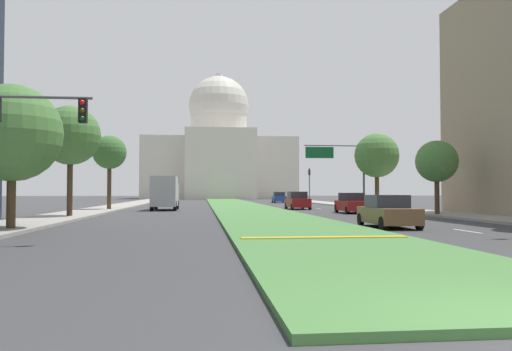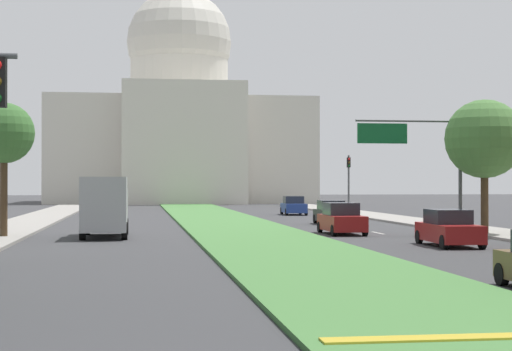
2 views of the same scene
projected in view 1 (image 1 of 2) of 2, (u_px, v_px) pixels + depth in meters
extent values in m
plane|color=#3D3D3F|center=(234.00, 205.00, 67.69)|extent=(272.24, 272.24, 0.00)
cube|color=#4C8442|center=(237.00, 205.00, 61.54)|extent=(6.66, 111.37, 0.14)
cube|color=gold|center=(325.00, 237.00, 17.96)|extent=(5.99, 0.50, 0.04)
cube|color=silver|center=(467.00, 231.00, 22.75)|extent=(0.16, 2.40, 0.01)
cube|color=silver|center=(398.00, 221.00, 30.72)|extent=(0.16, 2.40, 0.01)
cube|color=silver|center=(346.00, 213.00, 41.97)|extent=(0.16, 2.40, 0.01)
cube|color=silver|center=(319.00, 209.00, 51.68)|extent=(0.16, 2.40, 0.01)
cube|color=silver|center=(302.00, 206.00, 60.04)|extent=(0.16, 2.40, 0.01)
cube|color=#9E9991|center=(112.00, 207.00, 53.90)|extent=(4.00, 111.37, 0.15)
cube|color=#9E9991|center=(364.00, 207.00, 56.89)|extent=(4.00, 111.37, 0.15)
cube|color=beige|center=(219.00, 169.00, 129.40)|extent=(37.25, 24.71, 14.83)
cube|color=beige|center=(221.00, 164.00, 115.16)|extent=(16.39, 4.00, 16.31)
cylinder|color=beige|center=(219.00, 129.00, 129.73)|extent=(14.44, 14.44, 6.21)
sphere|color=beige|center=(219.00, 106.00, 129.92)|extent=(15.50, 15.50, 15.50)
cylinder|color=beige|center=(219.00, 80.00, 130.13)|extent=(1.80, 1.80, 3.00)
cylinder|color=#515456|center=(45.00, 97.00, 17.36)|extent=(3.20, 0.10, 0.10)
cube|color=black|center=(83.00, 111.00, 17.49)|extent=(0.28, 0.24, 0.84)
sphere|color=red|center=(82.00, 102.00, 17.36)|extent=(0.18, 0.18, 0.18)
sphere|color=#4C380F|center=(82.00, 110.00, 17.35)|extent=(0.18, 0.18, 0.18)
sphere|color=#0F4219|center=(82.00, 118.00, 17.34)|extent=(0.18, 0.18, 0.18)
cylinder|color=#515456|center=(309.00, 186.00, 73.78)|extent=(0.16, 0.16, 5.20)
cube|color=black|center=(309.00, 172.00, 73.85)|extent=(0.28, 0.24, 0.84)
sphere|color=red|center=(310.00, 170.00, 73.72)|extent=(0.18, 0.18, 0.18)
sphere|color=#4C380F|center=(310.00, 172.00, 73.71)|extent=(0.18, 0.18, 0.18)
sphere|color=#0F4219|center=(310.00, 174.00, 73.70)|extent=(0.18, 0.18, 0.18)
cylinder|color=#515456|center=(364.00, 177.00, 49.68)|extent=(0.20, 0.20, 6.50)
cylinder|color=#515456|center=(334.00, 146.00, 49.45)|extent=(5.96, 0.12, 0.12)
cube|color=#146033|center=(320.00, 153.00, 49.22)|extent=(2.80, 0.08, 1.10)
cylinder|color=#4C3823|center=(11.00, 196.00, 22.58)|extent=(0.39, 0.39, 3.23)
sphere|color=#4C7F3D|center=(12.00, 133.00, 22.67)|extent=(4.39, 4.39, 4.39)
cylinder|color=#4C3823|center=(70.00, 185.00, 34.07)|extent=(0.37, 0.37, 4.50)
sphere|color=#4C7F3D|center=(70.00, 135.00, 34.18)|extent=(4.04, 4.04, 4.04)
cylinder|color=#4C3823|center=(437.00, 194.00, 36.89)|extent=(0.35, 0.35, 3.17)
sphere|color=#4C7F3D|center=(437.00, 161.00, 36.96)|extent=(3.07, 3.07, 3.07)
cylinder|color=#4C3823|center=(109.00, 186.00, 47.11)|extent=(0.38, 0.38, 4.61)
sphere|color=#3D7033|center=(110.00, 152.00, 47.21)|extent=(3.15, 3.15, 3.15)
cylinder|color=#4C3823|center=(377.00, 189.00, 48.66)|extent=(0.41, 0.41, 4.11)
sphere|color=#4C7F3D|center=(377.00, 155.00, 48.77)|extent=(4.29, 4.29, 4.29)
cube|color=brown|center=(388.00, 215.00, 25.03)|extent=(2.02, 4.46, 0.77)
cube|color=#282D38|center=(387.00, 201.00, 25.23)|extent=(1.73, 2.16, 0.63)
cylinder|color=black|center=(419.00, 223.00, 23.34)|extent=(0.24, 0.65, 0.64)
cylinder|color=black|center=(383.00, 223.00, 23.20)|extent=(0.24, 0.65, 0.64)
cylinder|color=black|center=(393.00, 219.00, 26.84)|extent=(0.24, 0.65, 0.64)
cylinder|color=black|center=(361.00, 219.00, 26.70)|extent=(0.24, 0.65, 0.64)
cube|color=maroon|center=(352.00, 206.00, 41.42)|extent=(2.04, 4.62, 0.80)
cube|color=#282D38|center=(351.00, 197.00, 41.62)|extent=(1.73, 2.24, 0.66)
cylinder|color=black|center=(369.00, 210.00, 39.65)|extent=(0.24, 0.65, 0.64)
cylinder|color=black|center=(347.00, 210.00, 39.53)|extent=(0.24, 0.65, 0.64)
cylinder|color=black|center=(356.00, 209.00, 43.29)|extent=(0.24, 0.65, 0.64)
cylinder|color=black|center=(336.00, 209.00, 43.17)|extent=(0.24, 0.65, 0.64)
cube|color=maroon|center=(298.00, 203.00, 50.57)|extent=(1.92, 4.47, 0.85)
cube|color=#282D38|center=(297.00, 195.00, 50.78)|extent=(1.68, 2.15, 0.70)
cylinder|color=black|center=(310.00, 207.00, 48.88)|extent=(0.22, 0.64, 0.64)
cylinder|color=black|center=(292.00, 207.00, 48.70)|extent=(0.22, 0.64, 0.64)
cylinder|color=black|center=(303.00, 206.00, 52.43)|extent=(0.22, 0.64, 0.64)
cylinder|color=black|center=(286.00, 206.00, 52.25)|extent=(0.22, 0.64, 0.64)
cube|color=black|center=(296.00, 201.00, 61.81)|extent=(1.89, 4.18, 0.80)
cube|color=#282D38|center=(296.00, 195.00, 62.00)|extent=(1.63, 2.02, 0.65)
cylinder|color=black|center=(305.00, 204.00, 60.26)|extent=(0.23, 0.64, 0.64)
cylinder|color=black|center=(292.00, 204.00, 60.11)|extent=(0.23, 0.64, 0.64)
cylinder|color=black|center=(301.00, 203.00, 63.49)|extent=(0.23, 0.64, 0.64)
cylinder|color=black|center=(288.00, 203.00, 63.34)|extent=(0.23, 0.64, 0.64)
cube|color=navy|center=(279.00, 199.00, 79.21)|extent=(2.10, 4.55, 0.81)
cube|color=#282D38|center=(279.00, 194.00, 79.41)|extent=(1.76, 2.22, 0.66)
cylinder|color=black|center=(286.00, 201.00, 77.48)|extent=(0.25, 0.65, 0.64)
cylinder|color=black|center=(275.00, 201.00, 77.37)|extent=(0.25, 0.65, 0.64)
cylinder|color=black|center=(283.00, 200.00, 81.04)|extent=(0.25, 0.65, 0.64)
cylinder|color=black|center=(273.00, 200.00, 80.93)|extent=(0.25, 0.65, 0.64)
cube|color=#BCBCC1|center=(167.00, 195.00, 50.50)|extent=(2.30, 2.00, 2.20)
cube|color=#B2B2B7|center=(164.00, 191.00, 47.33)|extent=(2.30, 4.40, 2.80)
cylinder|color=black|center=(156.00, 205.00, 50.36)|extent=(0.30, 0.90, 0.90)
cylinder|color=black|center=(177.00, 205.00, 50.58)|extent=(0.30, 0.90, 0.90)
cylinder|color=black|center=(152.00, 206.00, 46.08)|extent=(0.30, 0.90, 0.90)
cylinder|color=black|center=(175.00, 206.00, 46.31)|extent=(0.30, 0.90, 0.90)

